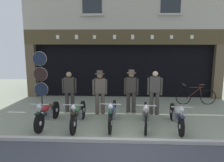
% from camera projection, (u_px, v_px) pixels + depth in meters
% --- Properties ---
extents(shop_facade, '(9.83, 4.42, 6.21)m').
position_uv_depth(shop_facade, '(123.00, 60.00, 12.95)').
color(shop_facade, black).
rests_on(shop_facade, ground).
extents(motorcycle_left, '(0.62, 1.97, 0.91)m').
position_uv_depth(motorcycle_left, '(48.00, 113.00, 7.64)').
color(motorcycle_left, black).
rests_on(motorcycle_left, ground).
extents(motorcycle_center_left, '(0.62, 2.05, 0.92)m').
position_uv_depth(motorcycle_center_left, '(78.00, 114.00, 7.56)').
color(motorcycle_center_left, black).
rests_on(motorcycle_center_left, ground).
extents(motorcycle_center, '(0.62, 2.07, 0.94)m').
position_uv_depth(motorcycle_center, '(112.00, 113.00, 7.62)').
color(motorcycle_center, black).
rests_on(motorcycle_center, ground).
extents(motorcycle_center_right, '(0.62, 2.00, 0.91)m').
position_uv_depth(motorcycle_center_right, '(146.00, 114.00, 7.56)').
color(motorcycle_center_right, black).
rests_on(motorcycle_center_right, ground).
extents(motorcycle_right, '(0.62, 2.02, 0.90)m').
position_uv_depth(motorcycle_right, '(177.00, 116.00, 7.44)').
color(motorcycle_right, black).
rests_on(motorcycle_right, ground).
extents(salesman_left, '(0.56, 0.27, 1.60)m').
position_uv_depth(salesman_left, '(69.00, 90.00, 9.03)').
color(salesman_left, '#38332D').
rests_on(salesman_left, ground).
extents(shopkeeper_center, '(0.55, 0.36, 1.69)m').
position_uv_depth(shopkeeper_center, '(100.00, 90.00, 8.73)').
color(shopkeeper_center, brown).
rests_on(shopkeeper_center, ground).
extents(salesman_right, '(0.56, 0.37, 1.69)m').
position_uv_depth(salesman_right, '(131.00, 89.00, 8.95)').
color(salesman_right, '#38332D').
rests_on(salesman_right, ground).
extents(assistant_far_right, '(0.56, 0.27, 1.68)m').
position_uv_depth(assistant_far_right, '(155.00, 91.00, 8.68)').
color(assistant_far_right, '#47423D').
rests_on(assistant_far_right, ground).
extents(tyre_sign_pole, '(0.60, 0.06, 2.35)m').
position_uv_depth(tyre_sign_pole, '(41.00, 75.00, 9.70)').
color(tyre_sign_pole, '#232328').
rests_on(tyre_sign_pole, ground).
extents(advert_board_near, '(0.69, 0.03, 1.08)m').
position_uv_depth(advert_board_near, '(161.00, 65.00, 11.29)').
color(advert_board_near, silver).
extents(leaning_bicycle, '(1.77, 0.50, 0.93)m').
position_uv_depth(leaning_bicycle, '(196.00, 96.00, 10.15)').
color(leaning_bicycle, black).
rests_on(leaning_bicycle, ground).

